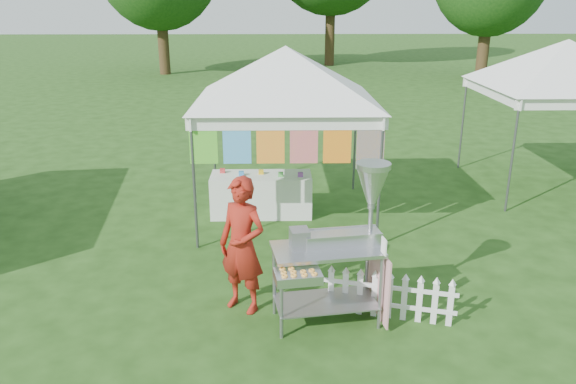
{
  "coord_description": "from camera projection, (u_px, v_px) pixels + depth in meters",
  "views": [
    {
      "loc": [
        -0.15,
        -6.07,
        3.73
      ],
      "look_at": [
        0.0,
        1.56,
        1.1
      ],
      "focal_mm": 35.0,
      "sensor_mm": 36.0,
      "label": 1
    }
  ],
  "objects": [
    {
      "name": "ground",
      "position": [
        290.0,
        317.0,
        6.96
      ],
      "size": [
        120.0,
        120.0,
        0.0
      ],
      "primitive_type": "plane",
      "color": "#1F3F12",
      "rests_on": "ground"
    },
    {
      "name": "canopy_main",
      "position": [
        286.0,
        46.0,
        9.29
      ],
      "size": [
        4.24,
        4.24,
        3.45
      ],
      "color": "#59595E",
      "rests_on": "ground"
    },
    {
      "name": "canopy_right",
      "position": [
        569.0,
        40.0,
        10.82
      ],
      "size": [
        4.24,
        4.24,
        3.45
      ],
      "color": "#59595E",
      "rests_on": "ground"
    },
    {
      "name": "donut_cart",
      "position": [
        345.0,
        233.0,
        6.52
      ],
      "size": [
        1.43,
        1.16,
        1.97
      ],
      "rotation": [
        0.0,
        0.0,
        0.15
      ],
      "color": "gray",
      "rests_on": "ground"
    },
    {
      "name": "vendor",
      "position": [
        242.0,
        245.0,
        6.88
      ],
      "size": [
        0.76,
        0.68,
        1.74
      ],
      "primitive_type": "imported",
      "rotation": [
        0.0,
        0.0,
        -0.54
      ],
      "color": "maroon",
      "rests_on": "ground"
    },
    {
      "name": "picket_fence",
      "position": [
        389.0,
        297.0,
        6.84
      ],
      "size": [
        1.57,
        0.46,
        0.56
      ],
      "rotation": [
        0.0,
        0.0,
        -0.27
      ],
      "color": "white",
      "rests_on": "ground"
    },
    {
      "name": "display_table",
      "position": [
        261.0,
        195.0,
        10.16
      ],
      "size": [
        1.8,
        0.7,
        0.75
      ],
      "primitive_type": "cube",
      "color": "white",
      "rests_on": "ground"
    }
  ]
}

